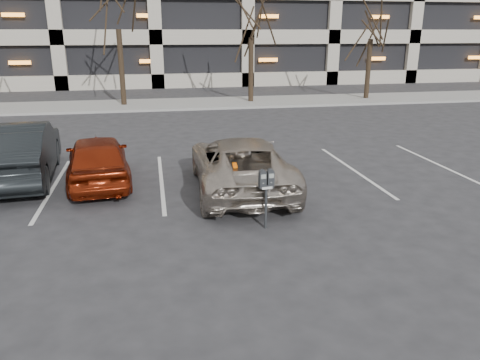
# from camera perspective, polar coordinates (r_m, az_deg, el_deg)

# --- Properties ---
(ground) EXTENTS (140.00, 140.00, 0.00)m
(ground) POSITION_cam_1_polar(r_m,az_deg,el_deg) (10.89, -1.83, -3.36)
(ground) COLOR #28282B
(ground) RESTS_ON ground
(sidewalk) EXTENTS (80.00, 4.00, 0.12)m
(sidewalk) POSITION_cam_1_polar(r_m,az_deg,el_deg) (26.37, -7.33, 9.18)
(sidewalk) COLOR gray
(sidewalk) RESTS_ON ground
(stall_lines) EXTENTS (16.90, 5.20, 0.00)m
(stall_lines) POSITION_cam_1_polar(r_m,az_deg,el_deg) (12.95, -9.56, -0.10)
(stall_lines) COLOR silver
(stall_lines) RESTS_ON ground
(tree_d) EXTENTS (3.39, 3.39, 7.70)m
(tree_d) POSITION_cam_1_polar(r_m,az_deg,el_deg) (28.95, 16.01, 20.36)
(tree_d) COLOR black
(tree_d) RESTS_ON ground
(parking_meter) EXTENTS (0.33, 0.17, 1.25)m
(parking_meter) POSITION_cam_1_polar(r_m,az_deg,el_deg) (9.44, 3.23, -0.55)
(parking_meter) COLOR black
(parking_meter) RESTS_ON ground
(suv_silver) EXTENTS (2.47, 5.03, 1.38)m
(suv_silver) POSITION_cam_1_polar(r_m,az_deg,el_deg) (11.90, 0.05, 1.99)
(suv_silver) COLOR #B3A798
(suv_silver) RESTS_ON ground
(car_red) EXTENTS (2.00, 4.08, 1.34)m
(car_red) POSITION_cam_1_polar(r_m,az_deg,el_deg) (12.96, -16.94, 2.44)
(car_red) COLOR maroon
(car_red) RESTS_ON ground
(car_dark) EXTENTS (2.15, 5.05, 1.62)m
(car_dark) POSITION_cam_1_polar(r_m,az_deg,el_deg) (14.01, -25.40, 3.18)
(car_dark) COLOR black
(car_dark) RESTS_ON ground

